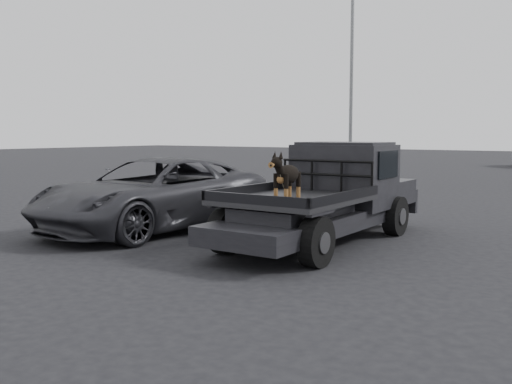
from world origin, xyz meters
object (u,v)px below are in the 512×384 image
Objects in this scene: flatbed_ute at (321,218)px; floodlight_near at (353,11)px; parked_suv at (154,194)px; dog at (287,178)px.

floodlight_near is at bearing 113.66° from flatbed_ute.
parked_suv is 20.98m from floodlight_near.
flatbed_ute is 21.57m from floodlight_near.
flatbed_ute is 0.36× the size of floodlight_near.
dog is (0.28, -1.62, 0.83)m from flatbed_ute.
parked_suv is at bearing 165.19° from dog.
floodlight_near is at bearing 112.62° from dog.
parked_suv reaches higher than flatbed_ute.
dog is 22.81m from floodlight_near.
parked_suv is (-3.51, -0.62, 0.27)m from flatbed_ute.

